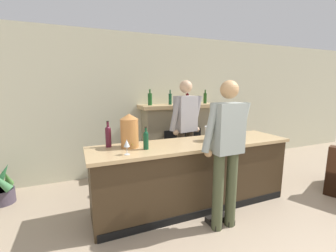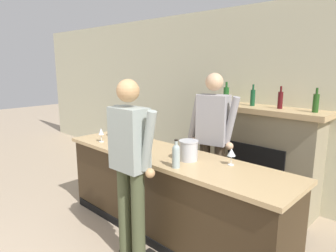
{
  "view_description": "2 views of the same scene",
  "coord_description": "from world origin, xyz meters",
  "px_view_note": "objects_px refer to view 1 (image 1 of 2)",
  "views": [
    {
      "loc": [
        -1.61,
        -0.68,
        1.74
      ],
      "look_at": [
        -0.3,
        2.45,
        1.14
      ],
      "focal_mm": 24.0,
      "sensor_mm": 36.0,
      "label": 1
    },
    {
      "loc": [
        2.13,
        -0.27,
        1.94
      ],
      "look_at": [
        -0.26,
        2.22,
        1.22
      ],
      "focal_mm": 32.0,
      "sensor_mm": 36.0,
      "label": 2
    }
  ],
  "objects_px": {
    "fireplace_stone": "(178,137)",
    "wine_glass_mid_counter": "(227,128)",
    "person_customer": "(226,149)",
    "wine_bottle_burgundy_dark": "(146,139)",
    "wine_bottle_port_short": "(108,135)",
    "copper_dispenser": "(129,131)",
    "wine_glass_front_right": "(127,144)",
    "person_bartender": "(185,129)",
    "wine_bottle_cabernet_heavy": "(226,135)",
    "potted_plant_corner": "(1,188)",
    "ice_bucket_steel": "(211,134)"
  },
  "relations": [
    {
      "from": "wine_bottle_burgundy_dark",
      "to": "potted_plant_corner",
      "type": "bearing_deg",
      "value": 147.49
    },
    {
      "from": "person_bartender",
      "to": "copper_dispenser",
      "type": "distance_m",
      "value": 1.18
    },
    {
      "from": "wine_bottle_cabernet_heavy",
      "to": "person_bartender",
      "type": "bearing_deg",
      "value": 102.05
    },
    {
      "from": "copper_dispenser",
      "to": "wine_bottle_cabernet_heavy",
      "type": "distance_m",
      "value": 1.3
    },
    {
      "from": "potted_plant_corner",
      "to": "copper_dispenser",
      "type": "relative_size",
      "value": 1.5
    },
    {
      "from": "ice_bucket_steel",
      "to": "wine_bottle_burgundy_dark",
      "type": "relative_size",
      "value": 0.73
    },
    {
      "from": "ice_bucket_steel",
      "to": "wine_bottle_cabernet_heavy",
      "type": "height_order",
      "value": "wine_bottle_cabernet_heavy"
    },
    {
      "from": "fireplace_stone",
      "to": "wine_glass_front_right",
      "type": "distance_m",
      "value": 2.19
    },
    {
      "from": "wine_bottle_port_short",
      "to": "copper_dispenser",
      "type": "bearing_deg",
      "value": -25.17
    },
    {
      "from": "ice_bucket_steel",
      "to": "wine_glass_front_right",
      "type": "bearing_deg",
      "value": -171.16
    },
    {
      "from": "potted_plant_corner",
      "to": "fireplace_stone",
      "type": "bearing_deg",
      "value": 5.24
    },
    {
      "from": "fireplace_stone",
      "to": "wine_glass_mid_counter",
      "type": "height_order",
      "value": "fireplace_stone"
    },
    {
      "from": "fireplace_stone",
      "to": "wine_bottle_port_short",
      "type": "bearing_deg",
      "value": -142.9
    },
    {
      "from": "person_customer",
      "to": "wine_glass_mid_counter",
      "type": "xyz_separation_m",
      "value": [
        0.6,
        0.79,
        0.07
      ]
    },
    {
      "from": "potted_plant_corner",
      "to": "person_customer",
      "type": "height_order",
      "value": "person_customer"
    },
    {
      "from": "potted_plant_corner",
      "to": "ice_bucket_steel",
      "type": "relative_size",
      "value": 3.13
    },
    {
      "from": "wine_bottle_port_short",
      "to": "wine_bottle_burgundy_dark",
      "type": "height_order",
      "value": "wine_bottle_port_short"
    },
    {
      "from": "person_customer",
      "to": "wine_bottle_burgundy_dark",
      "type": "distance_m",
      "value": 0.99
    },
    {
      "from": "fireplace_stone",
      "to": "wine_glass_mid_counter",
      "type": "relative_size",
      "value": 9.94
    },
    {
      "from": "ice_bucket_steel",
      "to": "wine_glass_front_right",
      "type": "distance_m",
      "value": 1.31
    },
    {
      "from": "person_bartender",
      "to": "wine_bottle_cabernet_heavy",
      "type": "bearing_deg",
      "value": -77.95
    },
    {
      "from": "person_customer",
      "to": "person_bartender",
      "type": "relative_size",
      "value": 0.98
    },
    {
      "from": "ice_bucket_steel",
      "to": "person_bartender",
      "type": "bearing_deg",
      "value": 101.53
    },
    {
      "from": "wine_glass_mid_counter",
      "to": "wine_bottle_port_short",
      "type": "bearing_deg",
      "value": 178.43
    },
    {
      "from": "copper_dispenser",
      "to": "wine_glass_mid_counter",
      "type": "height_order",
      "value": "copper_dispenser"
    },
    {
      "from": "person_bartender",
      "to": "potted_plant_corner",
      "type": "bearing_deg",
      "value": 168.94
    },
    {
      "from": "wine_bottle_cabernet_heavy",
      "to": "wine_glass_mid_counter",
      "type": "xyz_separation_m",
      "value": [
        0.34,
        0.44,
        -0.0
      ]
    },
    {
      "from": "copper_dispenser",
      "to": "wine_glass_mid_counter",
      "type": "distance_m",
      "value": 1.59
    },
    {
      "from": "ice_bucket_steel",
      "to": "wine_bottle_burgundy_dark",
      "type": "height_order",
      "value": "wine_bottle_burgundy_dark"
    },
    {
      "from": "person_bartender",
      "to": "wine_glass_mid_counter",
      "type": "relative_size",
      "value": 10.84
    },
    {
      "from": "fireplace_stone",
      "to": "wine_bottle_port_short",
      "type": "distance_m",
      "value": 2.02
    },
    {
      "from": "person_customer",
      "to": "wine_bottle_burgundy_dark",
      "type": "height_order",
      "value": "person_customer"
    },
    {
      "from": "person_customer",
      "to": "person_bartender",
      "type": "distance_m",
      "value": 1.21
    },
    {
      "from": "potted_plant_corner",
      "to": "copper_dispenser",
      "type": "xyz_separation_m",
      "value": [
        1.73,
        -1.03,
        0.93
      ]
    },
    {
      "from": "wine_bottle_burgundy_dark",
      "to": "wine_glass_mid_counter",
      "type": "distance_m",
      "value": 1.44
    },
    {
      "from": "fireplace_stone",
      "to": "copper_dispenser",
      "type": "distance_m",
      "value": 1.92
    },
    {
      "from": "fireplace_stone",
      "to": "person_customer",
      "type": "relative_size",
      "value": 0.93
    },
    {
      "from": "wine_bottle_cabernet_heavy",
      "to": "wine_bottle_burgundy_dark",
      "type": "xyz_separation_m",
      "value": [
        -1.08,
        0.19,
        0.0
      ]
    },
    {
      "from": "wine_glass_front_right",
      "to": "wine_glass_mid_counter",
      "type": "height_order",
      "value": "wine_glass_front_right"
    },
    {
      "from": "person_bartender",
      "to": "ice_bucket_steel",
      "type": "distance_m",
      "value": 0.61
    },
    {
      "from": "wine_glass_mid_counter",
      "to": "potted_plant_corner",
      "type": "bearing_deg",
      "value": 163.83
    },
    {
      "from": "wine_bottle_burgundy_dark",
      "to": "wine_bottle_port_short",
      "type": "bearing_deg",
      "value": 144.86
    },
    {
      "from": "fireplace_stone",
      "to": "wine_bottle_burgundy_dark",
      "type": "relative_size",
      "value": 5.84
    },
    {
      "from": "copper_dispenser",
      "to": "person_bartender",
      "type": "bearing_deg",
      "value": 24.52
    },
    {
      "from": "wine_bottle_port_short",
      "to": "person_bartender",
      "type": "bearing_deg",
      "value": 15.49
    },
    {
      "from": "fireplace_stone",
      "to": "potted_plant_corner",
      "type": "height_order",
      "value": "fireplace_stone"
    },
    {
      "from": "wine_glass_front_right",
      "to": "wine_glass_mid_counter",
      "type": "relative_size",
      "value": 1.06
    },
    {
      "from": "fireplace_stone",
      "to": "person_customer",
      "type": "distance_m",
      "value": 2.08
    },
    {
      "from": "person_bartender",
      "to": "copper_dispenser",
      "type": "height_order",
      "value": "person_bartender"
    },
    {
      "from": "person_bartender",
      "to": "wine_bottle_cabernet_heavy",
      "type": "height_order",
      "value": "person_bartender"
    }
  ]
}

